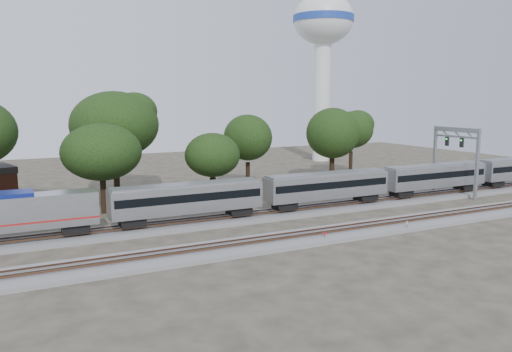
# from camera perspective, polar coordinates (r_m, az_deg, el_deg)

# --- Properties ---
(ground) EXTENTS (160.00, 160.00, 0.00)m
(ground) POSITION_cam_1_polar(r_m,az_deg,el_deg) (51.92, 3.77, -6.12)
(ground) COLOR #383328
(ground) RESTS_ON ground
(track_far) EXTENTS (160.00, 5.00, 0.73)m
(track_far) POSITION_cam_1_polar(r_m,az_deg,el_deg) (56.98, 0.74, -4.54)
(track_far) COLOR slate
(track_far) RESTS_ON ground
(track_near) EXTENTS (160.00, 5.00, 0.73)m
(track_near) POSITION_cam_1_polar(r_m,az_deg,el_deg) (48.57, 6.15, -6.95)
(track_near) COLOR slate
(track_near) RESTS_ON ground
(train) EXTENTS (84.86, 2.92, 4.30)m
(train) POSITION_cam_1_polar(r_m,az_deg,el_deg) (60.92, 8.24, -1.04)
(train) COLOR #B7BABF
(train) RESTS_ON ground
(switch_stand_red) EXTENTS (0.29, 0.13, 0.95)m
(switch_stand_red) POSITION_cam_1_polar(r_m,az_deg,el_deg) (47.86, 7.85, -6.72)
(switch_stand_red) COLOR #512D19
(switch_stand_red) RESTS_ON ground
(switch_stand_white) EXTENTS (0.32, 0.17, 1.08)m
(switch_stand_white) POSITION_cam_1_polar(r_m,az_deg,el_deg) (53.09, 16.86, -5.38)
(switch_stand_white) COLOR #512D19
(switch_stand_white) RESTS_ON ground
(switch_lever) EXTENTS (0.54, 0.36, 0.30)m
(switch_lever) POSITION_cam_1_polar(r_m,az_deg,el_deg) (50.95, 14.02, -6.48)
(switch_lever) COLOR #512D19
(switch_lever) RESTS_ON ground
(water_tower) EXTENTS (12.84, 12.84, 35.55)m
(water_tower) POSITION_cam_1_polar(r_m,az_deg,el_deg) (110.84, 7.66, 15.41)
(water_tower) COLOR silver
(water_tower) RESTS_ON ground
(signal_gantry) EXTENTS (0.66, 7.81, 9.50)m
(signal_gantry) POSITION_cam_1_polar(r_m,az_deg,el_deg) (74.38, 21.85, 3.20)
(signal_gantry) COLOR gray
(signal_gantry) RESTS_ON ground
(tree_2) EXTENTS (7.39, 7.39, 10.41)m
(tree_2) POSITION_cam_1_polar(r_m,az_deg,el_deg) (60.63, -17.24, 2.62)
(tree_2) COLOR black
(tree_2) RESTS_ON ground
(tree_3) EXTENTS (10.15, 10.15, 14.31)m
(tree_3) POSITION_cam_1_polar(r_m,az_deg,el_deg) (68.67, -15.88, 5.64)
(tree_3) COLOR black
(tree_3) RESTS_ON ground
(tree_4) EXTENTS (6.42, 6.42, 9.06)m
(tree_4) POSITION_cam_1_polar(r_m,az_deg,el_deg) (63.64, -5.00, 2.39)
(tree_4) COLOR black
(tree_4) RESTS_ON ground
(tree_5) EXTENTS (7.97, 7.97, 11.24)m
(tree_5) POSITION_cam_1_polar(r_m,az_deg,el_deg) (72.37, -0.95, 4.40)
(tree_5) COLOR black
(tree_5) RESTS_ON ground
(tree_6) EXTENTS (8.20, 8.20, 11.56)m
(tree_6) POSITION_cam_1_polar(r_m,az_deg,el_deg) (79.53, 8.75, 4.85)
(tree_6) COLOR black
(tree_6) RESTS_ON ground
(tree_7) EXTENTS (8.28, 8.28, 11.68)m
(tree_7) POSITION_cam_1_polar(r_m,az_deg,el_deg) (87.76, 10.87, 5.20)
(tree_7) COLOR black
(tree_7) RESTS_ON ground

